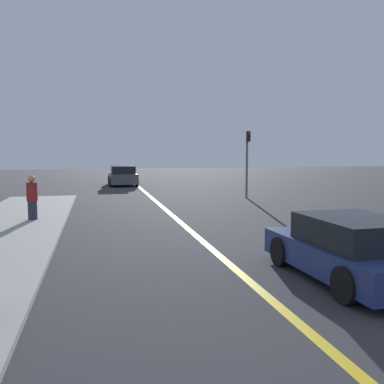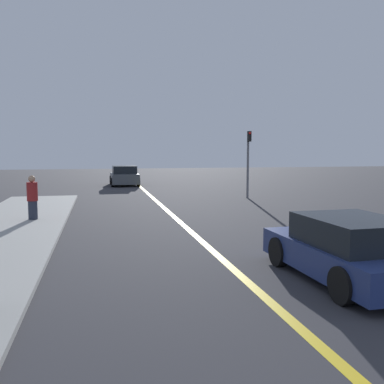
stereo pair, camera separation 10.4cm
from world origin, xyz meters
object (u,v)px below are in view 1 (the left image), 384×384
at_px(traffic_light, 247,157).
at_px(car_ahead_center, 123,176).
at_px(car_near_right_lane, 351,249).
at_px(pedestrian_mid_group, 32,198).

bearing_deg(traffic_light, car_ahead_center, 121.45).
xyz_separation_m(car_ahead_center, traffic_light, (6.00, -9.80, 1.54)).
xyz_separation_m(car_near_right_lane, car_ahead_center, (-3.02, 24.01, 0.07)).
distance_m(car_near_right_lane, car_ahead_center, 24.19).
distance_m(car_ahead_center, traffic_light, 11.59).
height_order(car_ahead_center, pedestrian_mid_group, pedestrian_mid_group).
distance_m(car_ahead_center, pedestrian_mid_group, 16.07).
bearing_deg(pedestrian_mid_group, car_near_right_lane, -49.87).
bearing_deg(traffic_light, car_near_right_lane, -101.84).
bearing_deg(pedestrian_mid_group, car_ahead_center, 75.10).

